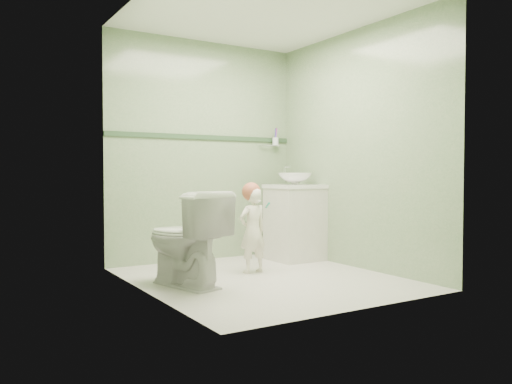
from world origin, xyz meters
TOP-DOWN VIEW (x-y plane):
  - ground at (0.00, 0.00)m, footprint 2.50×2.50m
  - room_shell at (0.00, 0.00)m, footprint 2.50×2.54m
  - trim_stripe at (0.00, 1.24)m, footprint 2.20×0.02m
  - vanity at (0.84, 0.70)m, footprint 0.52×0.50m
  - counter at (0.84, 0.70)m, footprint 0.54×0.52m
  - basin at (0.84, 0.70)m, footprint 0.37×0.37m
  - faucet at (0.84, 0.89)m, footprint 0.03×0.13m
  - cup_holder at (0.89, 1.18)m, footprint 0.26×0.07m
  - toilet at (-0.74, 0.09)m, footprint 0.64×0.88m
  - toddler at (0.05, 0.30)m, footprint 0.31×0.22m
  - hair_cap at (0.05, 0.33)m, footprint 0.18×0.18m
  - teal_toothbrush at (0.14, 0.18)m, footprint 0.11×0.14m

SIDE VIEW (x-z plane):
  - ground at x=0.00m, z-range 0.00..0.00m
  - vanity at x=0.84m, z-range 0.00..0.80m
  - toilet at x=-0.74m, z-range 0.00..0.81m
  - toddler at x=0.05m, z-range 0.00..0.81m
  - teal_toothbrush at x=0.14m, z-range 0.62..0.70m
  - hair_cap at x=0.05m, z-range 0.69..0.87m
  - counter at x=0.84m, z-range 0.79..0.83m
  - basin at x=0.84m, z-range 0.83..0.96m
  - faucet at x=0.84m, z-range 0.88..1.06m
  - room_shell at x=0.00m, z-range 0.00..2.40m
  - cup_holder at x=0.89m, z-range 1.22..1.44m
  - trim_stripe at x=0.00m, z-range 1.33..1.38m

